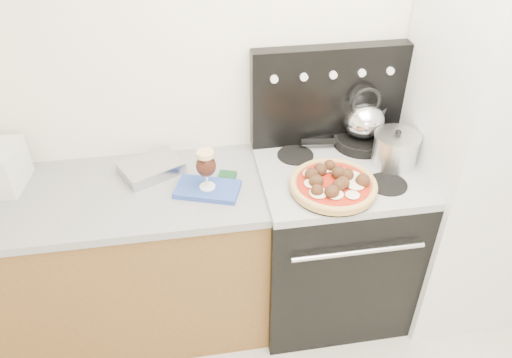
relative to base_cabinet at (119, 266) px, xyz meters
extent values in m
cube|color=white|center=(1.02, 0.30, 0.82)|extent=(3.50, 0.01, 2.50)
cube|color=brown|center=(0.00, 0.00, 0.00)|extent=(1.45, 0.60, 0.86)
cube|color=gray|center=(0.00, 0.00, 0.45)|extent=(1.48, 0.63, 0.04)
cube|color=black|center=(1.10, -0.02, 0.01)|extent=(0.76, 0.65, 0.88)
cube|color=#ADADB2|center=(1.10, -0.02, 0.47)|extent=(0.76, 0.65, 0.04)
cube|color=black|center=(1.10, 0.25, 0.74)|extent=(0.76, 0.08, 0.50)
cube|color=silver|center=(1.80, -0.05, 0.52)|extent=(0.64, 0.68, 1.90)
cube|color=silver|center=(0.22, 0.12, 0.50)|extent=(0.33, 0.30, 0.05)
cube|color=#2B4AA5|center=(0.47, -0.07, 0.48)|extent=(0.32, 0.25, 0.02)
cylinder|color=black|center=(1.03, -0.18, 0.50)|extent=(0.45, 0.45, 0.01)
cylinder|color=black|center=(1.27, 0.17, 0.51)|extent=(0.30, 0.30, 0.05)
cylinder|color=silver|center=(1.37, -0.02, 0.57)|extent=(0.24, 0.24, 0.15)
camera|label=1|loc=(0.40, -1.87, 1.85)|focal=35.00mm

